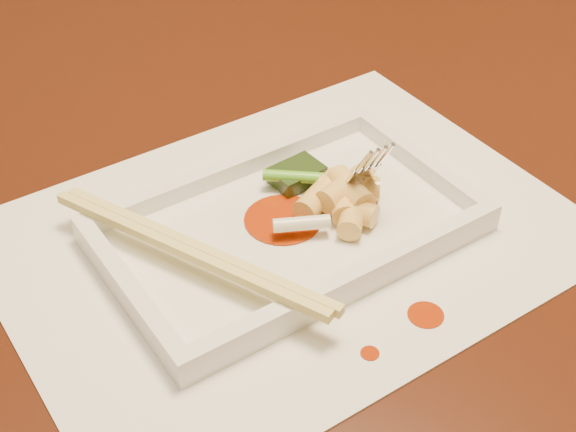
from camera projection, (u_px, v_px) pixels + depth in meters
table at (187, 240)px, 0.73m from camera, size 1.40×0.90×0.75m
placemat at (288, 236)px, 0.58m from camera, size 0.40×0.30×0.00m
sauce_splatter_a at (426, 315)px, 0.52m from camera, size 0.02×0.02×0.00m
sauce_splatter_b at (370, 353)px, 0.49m from camera, size 0.01×0.01×0.00m
plate_base at (288, 231)px, 0.58m from camera, size 0.26×0.16×0.01m
plate_rim_far at (234, 168)px, 0.62m from camera, size 0.26×0.01×0.01m
plate_rim_near at (351, 280)px, 0.52m from camera, size 0.26×0.01×0.01m
plate_rim_left at (128, 289)px, 0.52m from camera, size 0.01×0.14×0.01m
plate_rim_right at (420, 162)px, 0.62m from camera, size 0.01×0.14×0.01m
veg_piece at (297, 174)px, 0.61m from camera, size 0.04×0.03×0.01m
scallion_white at (302, 223)px, 0.56m from camera, size 0.04×0.03×0.01m
scallion_green at (320, 178)px, 0.60m from camera, size 0.07×0.06×0.01m
chopstick_a at (185, 252)px, 0.53m from camera, size 0.10×0.21×0.01m
chopstick_b at (195, 247)px, 0.53m from camera, size 0.10×0.21×0.01m
fork at (356, 98)px, 0.57m from camera, size 0.09×0.10×0.14m
sauce_blob_0 at (283, 219)px, 0.58m from camera, size 0.06×0.06×0.00m
rice_cake_0 at (340, 198)px, 0.58m from camera, size 0.04×0.05×0.02m
rice_cake_1 at (348, 208)px, 0.57m from camera, size 0.03×0.05×0.02m
rice_cake_2 at (345, 188)px, 0.58m from camera, size 0.05×0.03×0.02m
rice_cake_3 at (349, 188)px, 0.59m from camera, size 0.05×0.04×0.02m
rice_cake_4 at (353, 212)px, 0.57m from camera, size 0.04×0.04×0.02m
rice_cake_5 at (350, 190)px, 0.58m from camera, size 0.02×0.04×0.02m
rice_cake_6 at (321, 195)px, 0.58m from camera, size 0.05×0.04×0.02m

